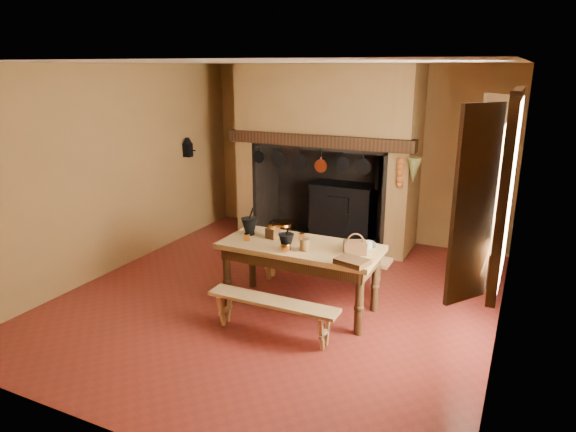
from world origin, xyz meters
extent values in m
plane|color=maroon|center=(0.00, 0.00, 0.00)|extent=(5.50, 5.50, 0.00)
plane|color=silver|center=(0.00, 0.00, 2.80)|extent=(5.50, 5.50, 0.00)
cube|color=olive|center=(0.00, 2.75, 1.40)|extent=(5.00, 0.02, 2.80)
cube|color=olive|center=(-2.50, 0.00, 1.40)|extent=(0.02, 5.50, 2.80)
cube|color=olive|center=(2.50, 0.00, 1.40)|extent=(0.02, 5.50, 2.80)
cube|color=olive|center=(0.00, -2.75, 1.40)|extent=(5.00, 0.02, 2.80)
cube|color=olive|center=(-1.55, 2.30, 1.40)|extent=(0.30, 0.90, 2.80)
cube|color=olive|center=(0.95, 2.30, 1.40)|extent=(0.30, 0.90, 2.80)
cube|color=olive|center=(-0.30, 2.30, 2.20)|extent=(2.20, 0.90, 1.20)
cube|color=black|center=(-0.30, 1.90, 1.69)|extent=(2.95, 0.22, 0.18)
cube|color=black|center=(-0.30, 2.72, 0.80)|extent=(2.20, 0.06, 1.60)
cube|color=black|center=(-0.30, 2.30, 0.01)|extent=(2.20, 0.90, 0.02)
cube|color=black|center=(-0.05, 2.45, 0.45)|extent=(1.00, 0.50, 0.90)
cube|color=black|center=(-0.05, 2.43, 0.92)|extent=(1.04, 0.54, 0.04)
cube|color=black|center=(-0.05, 2.19, 0.55)|extent=(0.35, 0.02, 0.45)
cylinder|color=black|center=(0.50, 2.45, 1.25)|extent=(0.10, 0.10, 0.70)
cylinder|color=orange|center=(-0.20, 2.17, 0.55)|extent=(0.03, 0.03, 0.03)
cylinder|color=orange|center=(0.10, 2.17, 0.55)|extent=(0.03, 0.03, 0.03)
cylinder|color=orange|center=(-1.05, 2.30, 0.10)|extent=(0.40, 0.40, 0.20)
cylinder|color=orange|center=(-1.00, 2.05, 0.09)|extent=(0.34, 0.34, 0.18)
cube|color=black|center=(-1.25, 2.40, 0.08)|extent=(0.18, 0.18, 0.16)
cone|color=brown|center=(1.18, 1.79, 1.38)|extent=(0.20, 0.20, 0.35)
cube|color=white|center=(2.48, -0.40, 1.70)|extent=(0.02, 1.00, 1.60)
cube|color=#382212|center=(2.45, -0.40, 2.54)|extent=(0.08, 1.16, 0.08)
cube|color=#382212|center=(2.45, -0.40, 0.86)|extent=(0.08, 1.16, 0.08)
cube|color=#382212|center=(2.25, -1.08, 1.70)|extent=(0.29, 0.39, 1.60)
cube|color=#382212|center=(2.25, 0.28, 1.70)|extent=(0.29, 0.39, 1.60)
cube|color=black|center=(-2.42, 1.55, 1.45)|extent=(0.12, 0.12, 0.22)
cone|color=black|center=(-2.42, 1.55, 1.60)|extent=(0.16, 0.16, 0.10)
cylinder|color=black|center=(-2.33, 1.55, 1.45)|extent=(0.12, 0.02, 0.02)
cube|color=tan|center=(0.35, -0.15, 0.76)|extent=(1.83, 0.81, 0.06)
cube|color=#382212|center=(0.35, -0.15, 0.66)|extent=(1.71, 0.69, 0.14)
cylinder|color=#382212|center=(-0.47, -0.46, 0.37)|extent=(0.09, 0.09, 0.73)
cylinder|color=#382212|center=(1.16, -0.46, 0.37)|extent=(0.09, 0.09, 0.73)
cylinder|color=#382212|center=(-0.47, 0.15, 0.37)|extent=(0.09, 0.09, 0.73)
cylinder|color=#382212|center=(1.16, 0.15, 0.37)|extent=(0.09, 0.09, 0.73)
cube|color=tan|center=(0.35, -0.87, 0.39)|extent=(1.45, 0.25, 0.04)
cube|color=tan|center=(0.35, 0.49, 0.48)|extent=(1.78, 0.31, 0.04)
cylinder|color=black|center=(-0.36, -0.09, 0.81)|extent=(0.12, 0.12, 0.04)
cone|color=black|center=(-0.36, -0.09, 0.91)|extent=(0.20, 0.20, 0.17)
cylinder|color=black|center=(-0.33, -0.09, 1.06)|extent=(0.08, 0.04, 0.17)
cylinder|color=black|center=(0.27, -0.37, 0.81)|extent=(0.10, 0.10, 0.03)
cone|color=black|center=(0.27, -0.37, 0.90)|extent=(0.18, 0.18, 0.15)
cylinder|color=black|center=(0.29, -0.37, 1.02)|extent=(0.07, 0.02, 0.15)
cube|color=#382212|center=(-0.05, -0.08, 0.86)|extent=(0.14, 0.14, 0.13)
cylinder|color=orange|center=(-0.05, -0.08, 0.94)|extent=(0.10, 0.10, 0.03)
cylinder|color=black|center=(0.00, -0.08, 0.97)|extent=(0.11, 0.03, 0.03)
cylinder|color=orange|center=(-0.28, -0.29, 0.83)|extent=(0.08, 0.08, 0.08)
cylinder|color=orange|center=(0.29, 0.00, 0.83)|extent=(0.07, 0.07, 0.08)
imported|color=beige|center=(1.05, -0.05, 0.83)|extent=(0.41, 0.41, 0.08)
cylinder|color=#4F341D|center=(0.47, -0.32, 0.86)|extent=(0.14, 0.14, 0.13)
cylinder|color=beige|center=(1.12, -0.06, 0.86)|extent=(0.10, 0.10, 0.13)
cube|color=#492516|center=(1.00, -0.16, 0.86)|extent=(0.29, 0.26, 0.13)
torus|color=#492516|center=(1.00, -0.16, 0.93)|extent=(0.18, 0.10, 0.19)
cube|color=#382212|center=(1.07, -0.48, 0.82)|extent=(0.37, 0.30, 0.06)
imported|color=orange|center=(0.28, -0.42, 0.84)|extent=(0.12, 0.12, 0.09)
camera|label=1|loc=(2.60, -5.22, 2.76)|focal=32.00mm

